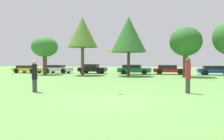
{
  "coord_description": "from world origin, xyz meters",
  "views": [
    {
      "loc": [
        1.56,
        -9.14,
        1.7
      ],
      "look_at": [
        -0.65,
        3.03,
        1.21
      ],
      "focal_mm": 34.56,
      "sensor_mm": 36.0,
      "label": 1
    }
  ],
  "objects_px": {
    "frisbee": "(108,51)",
    "person_catcher": "(188,75)",
    "tree_0": "(45,47)",
    "parked_car_red": "(169,69)",
    "person_thrower": "(35,76)",
    "parked_car_black": "(92,69)",
    "tree_1": "(82,32)",
    "parked_car_yellow": "(28,69)",
    "parked_car_green": "(134,69)",
    "parked_car_white": "(58,69)",
    "tree_3": "(186,42)",
    "parked_car_blue": "(215,70)",
    "tree_2": "(129,35)"
  },
  "relations": [
    {
      "from": "tree_3",
      "to": "parked_car_green",
      "type": "relative_size",
      "value": 1.23
    },
    {
      "from": "parked_car_yellow",
      "to": "parked_car_black",
      "type": "relative_size",
      "value": 1.08
    },
    {
      "from": "parked_car_yellow",
      "to": "parked_car_red",
      "type": "relative_size",
      "value": 0.99
    },
    {
      "from": "tree_2",
      "to": "parked_car_black",
      "type": "height_order",
      "value": "tree_2"
    },
    {
      "from": "person_thrower",
      "to": "tree_1",
      "type": "xyz_separation_m",
      "value": [
        -1.91,
        14.36,
        4.33
      ]
    },
    {
      "from": "parked_car_blue",
      "to": "tree_1",
      "type": "bearing_deg",
      "value": -165.09
    },
    {
      "from": "parked_car_white",
      "to": "parked_car_black",
      "type": "relative_size",
      "value": 1.06
    },
    {
      "from": "tree_2",
      "to": "parked_car_yellow",
      "type": "bearing_deg",
      "value": 165.29
    },
    {
      "from": "parked_car_white",
      "to": "person_thrower",
      "type": "bearing_deg",
      "value": -66.16
    },
    {
      "from": "tree_0",
      "to": "parked_car_blue",
      "type": "relative_size",
      "value": 1.12
    },
    {
      "from": "tree_1",
      "to": "tree_3",
      "type": "relative_size",
      "value": 1.29
    },
    {
      "from": "frisbee",
      "to": "parked_car_green",
      "type": "relative_size",
      "value": 0.06
    },
    {
      "from": "tree_2",
      "to": "parked_car_green",
      "type": "distance_m",
      "value": 5.62
    },
    {
      "from": "person_catcher",
      "to": "tree_2",
      "type": "relative_size",
      "value": 0.28
    },
    {
      "from": "frisbee",
      "to": "parked_car_yellow",
      "type": "bearing_deg",
      "value": 131.58
    },
    {
      "from": "parked_car_green",
      "to": "frisbee",
      "type": "bearing_deg",
      "value": -87.15
    },
    {
      "from": "person_thrower",
      "to": "parked_car_red",
      "type": "relative_size",
      "value": 0.41
    },
    {
      "from": "frisbee",
      "to": "parked_car_black",
      "type": "bearing_deg",
      "value": 108.22
    },
    {
      "from": "frisbee",
      "to": "tree_0",
      "type": "xyz_separation_m",
      "value": [
        -11.23,
        14.48,
        1.25
      ]
    },
    {
      "from": "parked_car_black",
      "to": "parked_car_green",
      "type": "bearing_deg",
      "value": -1.82
    },
    {
      "from": "tree_2",
      "to": "parked_car_yellow",
      "type": "xyz_separation_m",
      "value": [
        -15.33,
        4.02,
        -4.18
      ]
    },
    {
      "from": "tree_3",
      "to": "person_catcher",
      "type": "bearing_deg",
      "value": -97.93
    },
    {
      "from": "tree_0",
      "to": "parked_car_white",
      "type": "bearing_deg",
      "value": 88.2
    },
    {
      "from": "frisbee",
      "to": "parked_car_red",
      "type": "relative_size",
      "value": 0.07
    },
    {
      "from": "tree_2",
      "to": "tree_3",
      "type": "bearing_deg",
      "value": 0.37
    },
    {
      "from": "person_catcher",
      "to": "parked_car_green",
      "type": "bearing_deg",
      "value": -82.92
    },
    {
      "from": "frisbee",
      "to": "person_catcher",
      "type": "bearing_deg",
      "value": 8.38
    },
    {
      "from": "person_thrower",
      "to": "tree_0",
      "type": "bearing_deg",
      "value": 108.75
    },
    {
      "from": "parked_car_green",
      "to": "parked_car_black",
      "type": "bearing_deg",
      "value": 178.18
    },
    {
      "from": "person_catcher",
      "to": "parked_car_red",
      "type": "distance_m",
      "value": 17.2
    },
    {
      "from": "parked_car_yellow",
      "to": "parked_car_green",
      "type": "bearing_deg",
      "value": 2.13
    },
    {
      "from": "parked_car_white",
      "to": "frisbee",
      "type": "bearing_deg",
      "value": -55.42
    },
    {
      "from": "tree_3",
      "to": "parked_car_green",
      "type": "distance_m",
      "value": 7.77
    },
    {
      "from": "parked_car_black",
      "to": "parked_car_green",
      "type": "relative_size",
      "value": 0.88
    },
    {
      "from": "person_catcher",
      "to": "tree_0",
      "type": "bearing_deg",
      "value": -48.85
    },
    {
      "from": "parked_car_blue",
      "to": "parked_car_red",
      "type": "bearing_deg",
      "value": 178.77
    },
    {
      "from": "person_catcher",
      "to": "tree_2",
      "type": "distance_m",
      "value": 14.24
    },
    {
      "from": "person_thrower",
      "to": "parked_car_black",
      "type": "height_order",
      "value": "person_thrower"
    },
    {
      "from": "tree_0",
      "to": "tree_1",
      "type": "bearing_deg",
      "value": -5.5
    },
    {
      "from": "parked_car_white",
      "to": "tree_0",
      "type": "bearing_deg",
      "value": -88.89
    },
    {
      "from": "tree_1",
      "to": "parked_car_yellow",
      "type": "xyz_separation_m",
      "value": [
        -9.64,
        3.64,
        -4.62
      ]
    },
    {
      "from": "tree_0",
      "to": "parked_car_white",
      "type": "height_order",
      "value": "tree_0"
    },
    {
      "from": "tree_2",
      "to": "person_thrower",
      "type": "bearing_deg",
      "value": -105.14
    },
    {
      "from": "frisbee",
      "to": "parked_car_black",
      "type": "distance_m",
      "value": 18.9
    },
    {
      "from": "tree_1",
      "to": "parked_car_red",
      "type": "height_order",
      "value": "tree_1"
    },
    {
      "from": "person_catcher",
      "to": "person_thrower",
      "type": "bearing_deg",
      "value": -0.0
    },
    {
      "from": "tree_3",
      "to": "parked_car_yellow",
      "type": "xyz_separation_m",
      "value": [
        -21.65,
        3.98,
        -3.24
      ]
    },
    {
      "from": "tree_2",
      "to": "parked_car_red",
      "type": "height_order",
      "value": "tree_2"
    },
    {
      "from": "tree_3",
      "to": "parked_car_blue",
      "type": "xyz_separation_m",
      "value": [
        4.14,
        3.78,
        -3.22
      ]
    },
    {
      "from": "tree_0",
      "to": "parked_car_red",
      "type": "bearing_deg",
      "value": 11.87
    }
  ]
}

